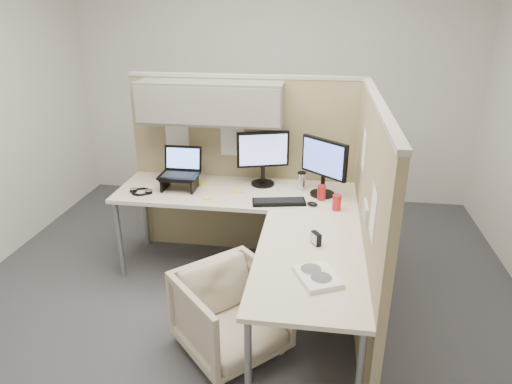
# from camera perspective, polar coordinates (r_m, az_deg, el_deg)

# --- Properties ---
(ground) EXTENTS (4.50, 4.50, 0.00)m
(ground) POSITION_cam_1_polar(r_m,az_deg,el_deg) (3.67, -2.18, -13.79)
(ground) COLOR #38373C
(ground) RESTS_ON ground
(partition_back) EXTENTS (2.00, 0.36, 1.63)m
(partition_back) POSITION_cam_1_polar(r_m,az_deg,el_deg) (3.96, -3.32, 6.73)
(partition_back) COLOR #998C64
(partition_back) RESTS_ON ground
(partition_right) EXTENTS (0.07, 2.03, 1.63)m
(partition_right) POSITION_cam_1_polar(r_m,az_deg,el_deg) (3.16, 13.65, -3.51)
(partition_right) COLOR #998C64
(partition_right) RESTS_ON ground
(desk) EXTENTS (2.00, 1.98, 0.73)m
(desk) POSITION_cam_1_polar(r_m,az_deg,el_deg) (3.40, 0.11, -3.35)
(desk) COLOR beige
(desk) RESTS_ON ground
(office_chair) EXTENTS (0.84, 0.84, 0.63)m
(office_chair) POSITION_cam_1_polar(r_m,az_deg,el_deg) (3.08, -3.09, -14.47)
(office_chair) COLOR beige
(office_chair) RESTS_ON ground
(monitor_left) EXTENTS (0.43, 0.20, 0.47)m
(monitor_left) POSITION_cam_1_polar(r_m,az_deg,el_deg) (3.83, 0.88, 4.77)
(monitor_left) COLOR black
(monitor_left) RESTS_ON desk
(monitor_right) EXTENTS (0.36, 0.31, 0.47)m
(monitor_right) POSITION_cam_1_polar(r_m,az_deg,el_deg) (3.66, 8.48, 3.64)
(monitor_right) COLOR black
(monitor_right) RESTS_ON desk
(laptop_station) EXTENTS (0.32, 0.28, 0.34)m
(laptop_station) POSITION_cam_1_polar(r_m,az_deg,el_deg) (3.86, -9.46, 2.30)
(laptop_station) COLOR black
(laptop_station) RESTS_ON desk
(keyboard) EXTENTS (0.43, 0.21, 0.02)m
(keyboard) POSITION_cam_1_polar(r_m,az_deg,el_deg) (3.55, 2.88, -1.25)
(keyboard) COLOR black
(keyboard) RESTS_ON desk
(mouse) EXTENTS (0.10, 0.08, 0.03)m
(mouse) POSITION_cam_1_polar(r_m,az_deg,el_deg) (3.54, 7.07, -1.47)
(mouse) COLOR black
(mouse) RESTS_ON desk
(travel_mug) EXTENTS (0.07, 0.07, 0.15)m
(travel_mug) POSITION_cam_1_polar(r_m,az_deg,el_deg) (3.81, 5.71, 1.40)
(travel_mug) COLOR silver
(travel_mug) RESTS_ON desk
(soda_can_green) EXTENTS (0.07, 0.07, 0.12)m
(soda_can_green) POSITION_cam_1_polar(r_m,az_deg,el_deg) (3.47, 10.06, -1.29)
(soda_can_green) COLOR #B21E1E
(soda_can_green) RESTS_ON desk
(soda_can_silver) EXTENTS (0.07, 0.07, 0.12)m
(soda_can_silver) POSITION_cam_1_polar(r_m,az_deg,el_deg) (3.64, 8.18, -0.08)
(soda_can_silver) COLOR #B21E1E
(soda_can_silver) RESTS_ON desk
(sticky_note_a) EXTENTS (0.08, 0.08, 0.01)m
(sticky_note_a) POSITION_cam_1_polar(r_m,az_deg,el_deg) (3.67, -6.10, -0.69)
(sticky_note_a) COLOR yellow
(sticky_note_a) RESTS_ON desk
(sticky_note_c) EXTENTS (0.10, 0.10, 0.01)m
(sticky_note_c) POSITION_cam_1_polar(r_m,az_deg,el_deg) (3.95, -6.50, 0.99)
(sticky_note_c) COLOR yellow
(sticky_note_c) RESTS_ON desk
(sticky_note_d) EXTENTS (0.09, 0.09, 0.01)m
(sticky_note_d) POSITION_cam_1_polar(r_m,az_deg,el_deg) (3.77, -2.34, 0.07)
(sticky_note_d) COLOR yellow
(sticky_note_d) RESTS_ON desk
(headphones) EXTENTS (0.20, 0.17, 0.03)m
(headphones) POSITION_cam_1_polar(r_m,az_deg,el_deg) (3.86, -14.17, 0.07)
(headphones) COLOR black
(headphones) RESTS_ON desk
(paper_stack) EXTENTS (0.30, 0.33, 0.03)m
(paper_stack) POSITION_cam_1_polar(r_m,az_deg,el_deg) (2.64, 7.70, -10.44)
(paper_stack) COLOR white
(paper_stack) RESTS_ON desk
(desk_clock) EXTENTS (0.07, 0.09, 0.08)m
(desk_clock) POSITION_cam_1_polar(r_m,az_deg,el_deg) (2.97, 7.50, -5.79)
(desk_clock) COLOR black
(desk_clock) RESTS_ON desk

